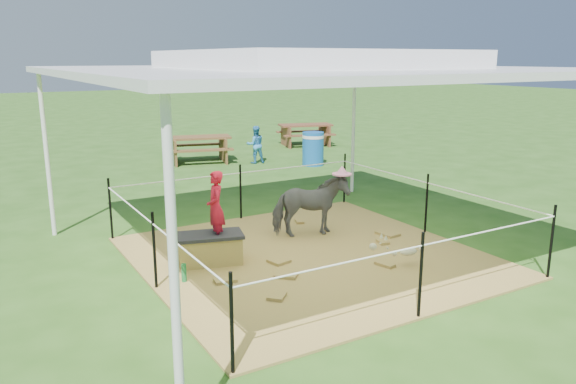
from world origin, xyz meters
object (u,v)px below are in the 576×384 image
trash_barrel (313,149)px  picnic_table_far (305,135)px  foal (409,250)px  distant_person (255,145)px  pony (310,206)px  picnic_table_near (199,149)px  woman (215,200)px  green_bottle (184,273)px  straw_bale (210,250)px

trash_barrel → picnic_table_far: size_ratio=0.53×
foal → distant_person: bearing=82.5°
pony → picnic_table_near: bearing=6.6°
woman → green_bottle: size_ratio=4.32×
picnic_table_far → foal: bearing=-98.8°
foal → picnic_table_near: picnic_table_near is taller
pony → distant_person: 6.64m
woman → pony: woman is taller
picnic_table_far → woman: bearing=-112.6°
distant_person → foal: bearing=89.4°
green_bottle → distant_person: bearing=56.6°
straw_bale → woman: size_ratio=0.83×
woman → picnic_table_far: bearing=157.0°
straw_bale → picnic_table_near: bearing=69.5°
picnic_table_near → picnic_table_far: picnic_table_near is taller
woman → pony: size_ratio=0.86×
picnic_table_far → distant_person: distant_person is taller
trash_barrel → picnic_table_far: bearing=61.3°
straw_bale → picnic_table_far: size_ratio=0.50×
trash_barrel → distant_person: size_ratio=0.87×
pony → picnic_table_far: 9.69m
pony → foal: 1.87m
woman → green_bottle: 1.10m
straw_bale → picnic_table_near: 8.00m
straw_bale → trash_barrel: (5.27, 5.54, 0.23)m
pony → trash_barrel: 6.24m
trash_barrel → woman: bearing=-133.0°
woman → trash_barrel: woman is taller
woman → picnic_table_far: size_ratio=0.60×
pony → picnic_table_far: size_ratio=0.69×
trash_barrel → distant_person: (-1.19, 1.03, 0.07)m
green_bottle → picnic_table_far: picnic_table_far is taller
straw_bale → distant_person: 7.75m
woman → green_bottle: (-0.65, -0.45, -0.77)m
green_bottle → picnic_table_near: bearing=67.1°
straw_bale → distant_person: bearing=58.2°
woman → picnic_table_far: 10.97m
green_bottle → pony: (2.40, 0.78, 0.38)m
green_bottle → foal: (2.85, -1.01, 0.11)m
woman → trash_barrel: size_ratio=1.14×
woman → trash_barrel: 7.60m
straw_bale → trash_barrel: 7.65m
distant_person → picnic_table_far: bearing=-133.2°
green_bottle → pony: bearing=18.0°
picnic_table_far → trash_barrel: bearing=-102.8°
picnic_table_far → pony: bearing=-105.7°
picnic_table_near → woman: bearing=-95.1°
foal → straw_bale: bearing=152.5°
straw_bale → pony: 1.90m
trash_barrel → distant_person: distant_person is taller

